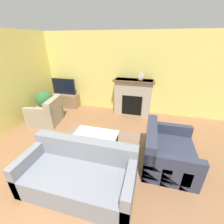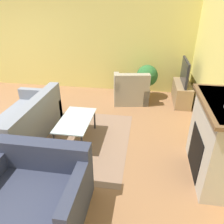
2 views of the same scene
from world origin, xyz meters
name	(u,v)px [view 1 (image 1 of 2)]	position (x,y,z in m)	size (l,w,h in m)	color
wall_back	(114,73)	(0.00, 4.72, 1.35)	(8.11, 0.06, 2.70)	#EADB72
area_rug	(98,147)	(0.19, 2.33, 0.00)	(2.22, 1.77, 0.00)	#896B56
fireplace	(133,96)	(0.75, 4.48, 0.64)	(1.35, 0.47, 1.23)	#B2A899
tv_stand	(66,100)	(-1.88, 4.41, 0.26)	(1.02, 0.39, 0.52)	#997A56
tv	(64,86)	(-1.88, 4.41, 0.82)	(0.92, 0.06, 0.60)	#232328
couch_sectional	(79,175)	(0.26, 1.21, 0.29)	(1.94, 0.92, 0.82)	gray
couch_loveseat	(166,152)	(1.78, 2.21, 0.29)	(1.00, 1.26, 0.82)	#33384C
armchair_by_window	(47,114)	(-1.79, 3.10, 0.30)	(0.97, 0.99, 0.82)	#9E937F
coffee_table	(95,136)	(0.19, 2.24, 0.41)	(1.02, 0.57, 0.45)	#333338
potted_plant	(45,100)	(-2.10, 3.50, 0.58)	(0.56, 0.56, 0.90)	beige
mantel_clock	(141,76)	(0.96, 4.48, 1.35)	(0.20, 0.07, 0.23)	beige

